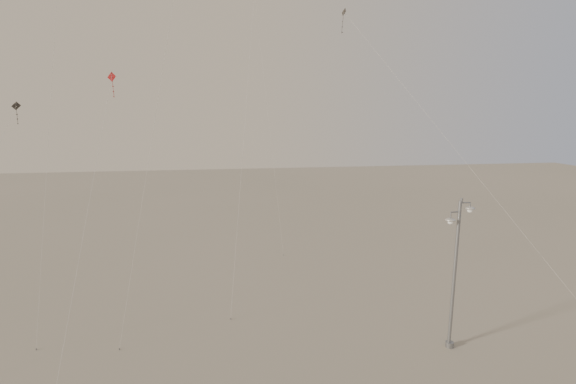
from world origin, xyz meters
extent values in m
plane|color=gray|center=(0.00, 0.00, 0.00)|extent=(160.00, 160.00, 0.00)
cylinder|color=gray|center=(7.76, 0.19, 0.15)|extent=(0.44, 0.44, 0.30)
cylinder|color=gray|center=(7.76, 0.19, 4.02)|extent=(0.30, 0.18, 8.04)
cylinder|color=gray|center=(7.88, 0.19, 8.08)|extent=(0.14, 0.14, 0.18)
cylinder|color=gray|center=(8.13, 0.19, 7.93)|extent=(0.50, 0.08, 0.07)
cylinder|color=gray|center=(8.38, 0.19, 7.78)|extent=(0.06, 0.06, 0.30)
ellipsoid|color=beige|center=(8.38, 0.19, 7.63)|extent=(0.52, 0.52, 0.18)
cylinder|color=gray|center=(7.58, 0.14, 7.48)|extent=(0.60, 0.16, 0.07)
cylinder|color=gray|center=(7.28, 0.10, 7.28)|extent=(0.06, 0.06, 0.40)
ellipsoid|color=beige|center=(7.28, 0.10, 7.08)|extent=(0.52, 0.52, 0.18)
cylinder|color=beige|center=(-13.09, 7.92, 17.98)|extent=(2.12, 9.03, 35.86)
cylinder|color=gray|center=(-14.15, 3.41, 0.05)|extent=(0.06, 0.06, 0.10)
cylinder|color=beige|center=(-7.92, 6.68, 11.61)|extent=(3.72, 7.95, 23.13)
cylinder|color=gray|center=(-9.77, 2.72, 0.05)|extent=(0.06, 0.06, 0.10)
cylinder|color=gray|center=(-3.79, 5.37, 0.05)|extent=(0.06, 0.06, 0.10)
cube|color=maroon|center=(-10.91, 10.78, 14.74)|extent=(0.59, 0.28, 0.62)
cylinder|color=maroon|center=(-10.89, 10.93, 13.95)|extent=(0.04, 0.17, 1.03)
cylinder|color=beige|center=(-10.97, 3.17, 7.40)|extent=(0.13, 15.22, 14.70)
cube|color=black|center=(5.70, 14.91, 20.12)|extent=(0.26, 0.75, 0.68)
cylinder|color=black|center=(5.57, 14.82, 19.16)|extent=(0.18, 0.13, 1.28)
cylinder|color=beige|center=(11.29, 7.16, 10.08)|extent=(11.19, 15.50, 20.08)
cylinder|color=beige|center=(-0.09, 17.24, 13.05)|extent=(2.74, 0.14, 26.00)
cylinder|color=gray|center=(1.28, 17.18, 0.05)|extent=(0.06, 0.06, 0.10)
cube|color=black|center=(-17.55, 12.67, 12.91)|extent=(0.60, 0.15, 0.58)
cylinder|color=black|center=(-17.61, 12.81, 12.16)|extent=(0.09, 0.16, 0.99)
camera|label=1|loc=(-4.41, -20.49, 12.48)|focal=28.00mm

